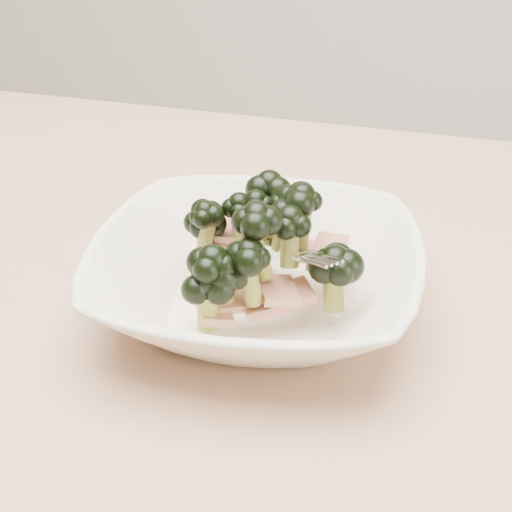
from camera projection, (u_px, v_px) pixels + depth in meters
The scene contains 2 objects.
dining_table at pixel (172, 353), 0.68m from camera, with size 1.20×0.80×0.75m.
broccoli_dish at pixel (256, 270), 0.55m from camera, with size 0.28×0.28×0.11m.
Camera 1 is at (0.23, -0.50, 1.07)m, focal length 50.00 mm.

